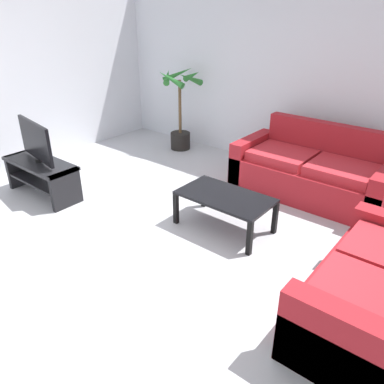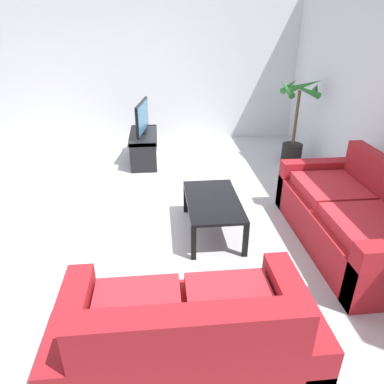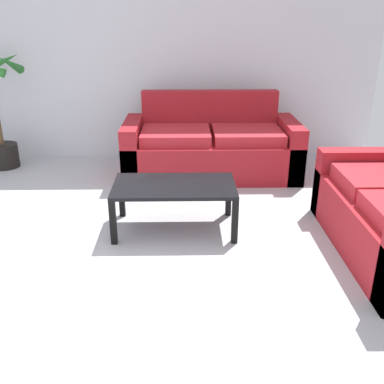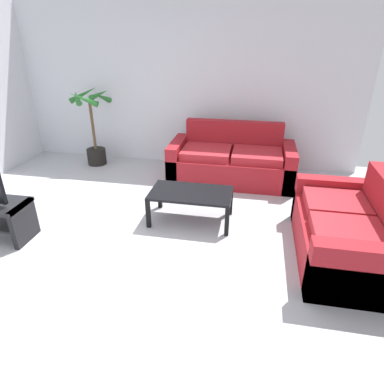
% 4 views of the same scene
% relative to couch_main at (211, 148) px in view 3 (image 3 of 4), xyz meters
% --- Properties ---
extents(ground_plane, '(6.60, 6.60, 0.00)m').
position_rel_couch_main_xyz_m(ground_plane, '(-0.91, -2.28, -0.30)').
color(ground_plane, '#B2B2B7').
extents(wall_back, '(6.00, 0.06, 2.70)m').
position_rel_couch_main_xyz_m(wall_back, '(-0.91, 0.72, 1.05)').
color(wall_back, silver).
rests_on(wall_back, ground).
extents(couch_main, '(1.96, 0.90, 0.90)m').
position_rel_couch_main_xyz_m(couch_main, '(0.00, 0.00, 0.00)').
color(couch_main, maroon).
rests_on(couch_main, ground).
extents(coffee_table, '(1.03, 0.58, 0.41)m').
position_rel_couch_main_xyz_m(coffee_table, '(-0.39, -1.41, 0.06)').
color(coffee_table, black).
rests_on(coffee_table, ground).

